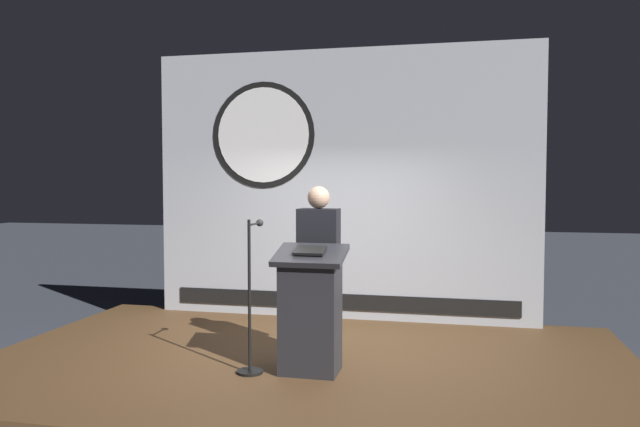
# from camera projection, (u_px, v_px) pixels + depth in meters

# --- Properties ---
(ground_plane) EXTENTS (40.00, 40.00, 0.00)m
(ground_plane) POSITION_uv_depth(u_px,v_px,m) (307.00, 389.00, 6.03)
(ground_plane) COLOR #383D47
(stage_platform) EXTENTS (6.40, 4.00, 0.30)m
(stage_platform) POSITION_uv_depth(u_px,v_px,m) (307.00, 374.00, 6.02)
(stage_platform) COLOR brown
(stage_platform) RESTS_ON ground
(banner_display) EXTENTS (4.88, 0.12, 3.41)m
(banner_display) POSITION_uv_depth(u_px,v_px,m) (339.00, 184.00, 7.73)
(banner_display) COLOR #B2B7C1
(banner_display) RESTS_ON stage_platform
(podium) EXTENTS (0.64, 0.50, 1.17)m
(podium) POSITION_uv_depth(u_px,v_px,m) (310.00, 311.00, 5.57)
(podium) COLOR #26262B
(podium) RESTS_ON stage_platform
(speaker_person) EXTENTS (0.40, 0.26, 1.70)m
(speaker_person) POSITION_uv_depth(u_px,v_px,m) (319.00, 270.00, 6.03)
(speaker_person) COLOR black
(speaker_person) RESTS_ON stage_platform
(microphone_stand) EXTENTS (0.24, 0.46, 1.41)m
(microphone_stand) POSITION_uv_depth(u_px,v_px,m) (251.00, 320.00, 5.59)
(microphone_stand) COLOR black
(microphone_stand) RESTS_ON stage_platform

